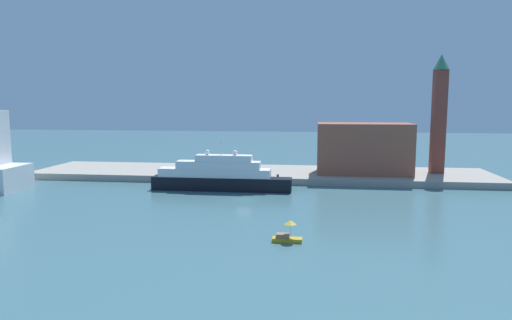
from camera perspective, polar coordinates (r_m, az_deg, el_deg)
name	(u,v)px	position (r m, az deg, el deg)	size (l,w,h in m)	color
ground	(244,200)	(87.22, -1.55, -4.92)	(400.00, 400.00, 0.00)	#3D6670
quay_dock	(260,174)	(113.45, 0.53, -1.70)	(110.00, 22.11, 1.53)	gray
large_yacht	(220,176)	(96.19, -4.53, -2.00)	(29.12, 3.76, 10.46)	black
small_motorboat	(287,235)	(61.58, 3.86, -9.17)	(3.92, 1.57, 2.93)	#B7991E
work_barge	(169,185)	(102.20, -10.67, -3.03)	(4.56, 1.55, 0.75)	olive
harbor_building	(364,149)	(110.94, 13.16, 1.39)	(21.57, 10.00, 11.82)	#93513D
bell_tower	(439,110)	(116.79, 21.67, 5.72)	(3.80, 3.80, 27.67)	brown
parked_car	(205,171)	(109.59, -6.34, -1.33)	(4.38, 1.66, 1.43)	silver
person_figure	(230,170)	(110.02, -3.21, -1.20)	(0.36, 0.36, 1.61)	#4C4C4C
mooring_bollard	(278,176)	(103.37, 2.71, -1.97)	(0.52, 0.52, 0.65)	black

